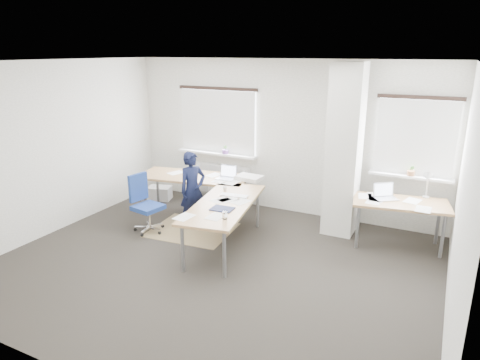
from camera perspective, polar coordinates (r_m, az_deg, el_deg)
The scene contains 8 objects.
ground at distance 6.26m, azimuth -3.42°, elevation -11.10°, with size 6.00×6.00×0.00m, color #2A2722.
room_shell at distance 5.96m, azimuth -0.00°, elevation 5.40°, with size 6.04×5.04×2.82m.
floor_mat at distance 7.38m, azimuth -6.40°, elevation -6.63°, with size 1.33×1.12×0.01m, color olive.
white_crate at distance 8.91m, azimuth -10.65°, elevation -1.71°, with size 0.45×0.31×0.27m, color white.
desk_main at distance 7.17m, azimuth -3.92°, elevation -1.35°, with size 2.82×2.63×0.96m.
desk_side at distance 6.98m, azimuth 20.68°, elevation -3.05°, with size 1.50×0.93×1.22m.
task_chair at distance 7.37m, azimuth -12.28°, elevation -4.67°, with size 0.54×0.53×0.98m.
person at distance 7.30m, azimuth -6.32°, elevation -1.33°, with size 0.48×0.32×1.33m, color black.
Camera 1 is at (2.79, -4.77, 2.94)m, focal length 32.00 mm.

